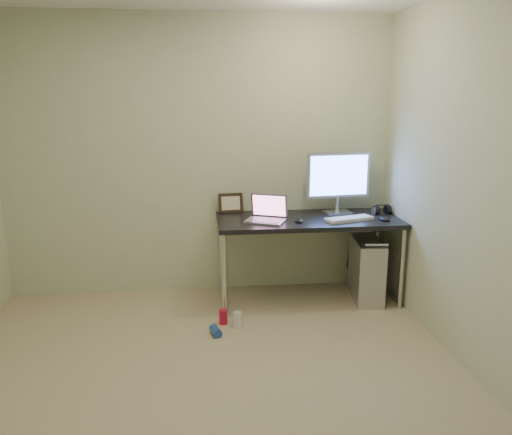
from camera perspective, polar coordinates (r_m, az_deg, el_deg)
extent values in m
plane|color=tan|center=(3.30, -5.97, -19.08)|extent=(3.50, 3.50, 0.00)
cube|color=beige|center=(4.57, -6.53, 6.77)|extent=(3.50, 0.02, 2.50)
cube|color=beige|center=(3.32, 25.25, 3.13)|extent=(0.02, 3.50, 2.50)
cube|color=black|center=(4.41, 5.97, -0.31)|extent=(1.60, 0.70, 0.04)
cylinder|color=silver|center=(4.13, -3.65, -6.66)|extent=(0.04, 0.04, 0.71)
cylinder|color=silver|center=(4.72, -4.01, -4.10)|extent=(0.04, 0.04, 0.71)
cylinder|color=silver|center=(4.46, 16.32, -5.67)|extent=(0.04, 0.04, 0.71)
cylinder|color=silver|center=(5.00, 13.65, -3.42)|extent=(0.04, 0.04, 0.71)
cylinder|color=silver|center=(4.52, -3.79, -8.60)|extent=(0.04, 0.62, 0.04)
cylinder|color=silver|center=(4.82, 14.71, -7.60)|extent=(0.04, 0.62, 0.04)
cube|color=#AAAAAF|center=(4.62, 12.50, -5.83)|extent=(0.29, 0.55, 0.55)
cylinder|color=silver|center=(4.33, 13.62, -3.05)|extent=(0.20, 0.05, 0.03)
cylinder|color=silver|center=(4.73, 11.84, -1.57)|extent=(0.20, 0.05, 0.03)
cylinder|color=black|center=(4.90, 10.66, -3.09)|extent=(0.01, 0.16, 0.69)
cylinder|color=black|center=(4.91, 11.72, -3.34)|extent=(0.02, 0.11, 0.71)
cylinder|color=red|center=(4.10, -3.76, -11.25)|extent=(0.09, 0.09, 0.12)
cylinder|color=white|center=(4.04, -2.15, -11.58)|extent=(0.09, 0.09, 0.13)
cylinder|color=#204AAD|center=(3.94, -4.64, -12.81)|extent=(0.10, 0.14, 0.07)
cube|color=silver|center=(4.23, 1.03, -0.42)|extent=(0.39, 0.34, 0.02)
cube|color=gray|center=(4.23, 1.03, -0.29)|extent=(0.34, 0.29, 0.00)
cube|color=gray|center=(4.33, 1.52, 1.38)|extent=(0.31, 0.17, 0.21)
cube|color=#894E73|center=(4.32, 1.53, 1.36)|extent=(0.28, 0.15, 0.18)
cube|color=silver|center=(4.63, 9.28, 0.59)|extent=(0.26, 0.20, 0.02)
cylinder|color=silver|center=(4.63, 9.25, 1.53)|extent=(0.04, 0.04, 0.13)
cube|color=silver|center=(4.58, 9.41, 4.80)|extent=(0.59, 0.11, 0.41)
cube|color=#4B76EC|center=(4.55, 9.49, 4.76)|extent=(0.54, 0.07, 0.36)
cube|color=silver|center=(4.37, 10.60, -0.16)|extent=(0.45, 0.26, 0.03)
ellipsoid|color=black|center=(4.42, 14.49, -0.09)|extent=(0.10, 0.14, 0.04)
ellipsoid|color=black|center=(4.25, 4.89, -0.28)|extent=(0.08, 0.12, 0.04)
cylinder|color=black|center=(4.66, 13.49, 0.73)|extent=(0.05, 0.10, 0.10)
cylinder|color=black|center=(4.70, 14.85, 0.76)|extent=(0.05, 0.10, 0.10)
cube|color=black|center=(4.67, 14.21, 1.38)|extent=(0.13, 0.03, 0.01)
cube|color=black|center=(4.59, -2.91, 1.67)|extent=(0.23, 0.09, 0.18)
cylinder|color=silver|center=(4.62, 1.05, 1.23)|extent=(0.01, 0.01, 0.09)
cylinder|color=silver|center=(4.61, 1.05, 1.91)|extent=(0.05, 0.04, 0.04)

